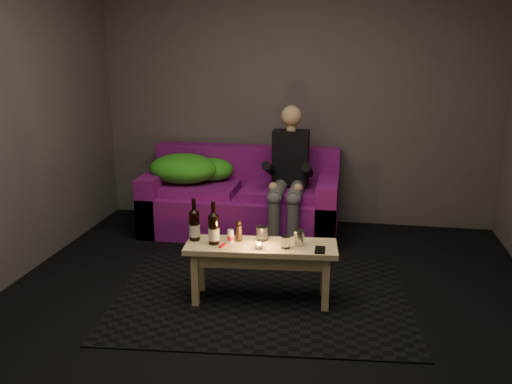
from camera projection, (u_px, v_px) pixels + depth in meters
floor at (259, 322)px, 3.65m from camera, size 4.50×4.50×0.00m
room at (271, 69)px, 3.66m from camera, size 4.50×4.50×4.50m
rug at (262, 297)px, 4.00m from camera, size 2.27×1.74×0.01m
sofa at (242, 202)px, 5.37m from camera, size 1.88×0.85×0.81m
green_blanket at (189, 169)px, 5.37m from camera, size 0.83×0.56×0.28m
person at (289, 172)px, 5.05m from camera, size 0.34×0.78×1.25m
coffee_table at (261, 255)px, 3.86m from camera, size 1.10×0.43×0.44m
beer_bottle_a at (194, 225)px, 3.89m from camera, size 0.08×0.08×0.31m
beer_bottle_b at (214, 228)px, 3.81m from camera, size 0.08×0.08×0.31m
salt_shaker at (231, 236)px, 3.86m from camera, size 0.05×0.05×0.09m
pepper_mill at (239, 233)px, 3.88m from camera, size 0.05×0.05×0.12m
tumbler_back at (262, 233)px, 3.90m from camera, size 0.10×0.10×0.10m
tealight at (259, 245)px, 3.75m from camera, size 0.06×0.06×0.04m
tumbler_front at (286, 242)px, 3.75m from camera, size 0.08×0.08×0.08m
steel_cup at (299, 238)px, 3.81m from camera, size 0.10×0.10×0.11m
smartphone at (320, 250)px, 3.72m from camera, size 0.07×0.14×0.01m
red_lighter at (223, 246)px, 3.79m from camera, size 0.04×0.08×0.01m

